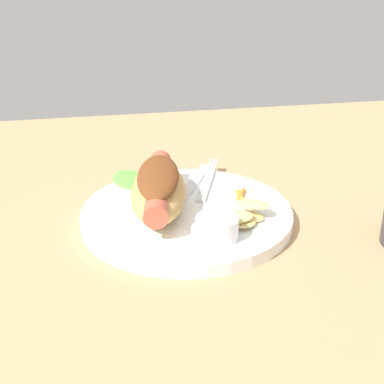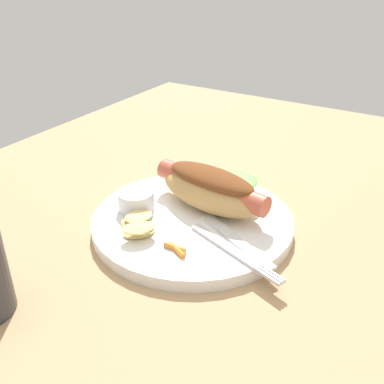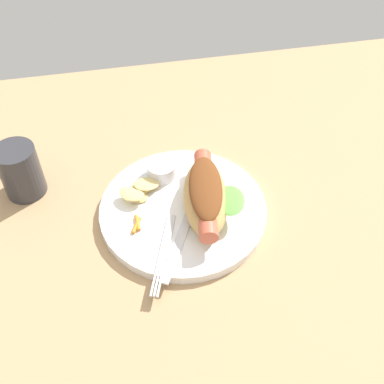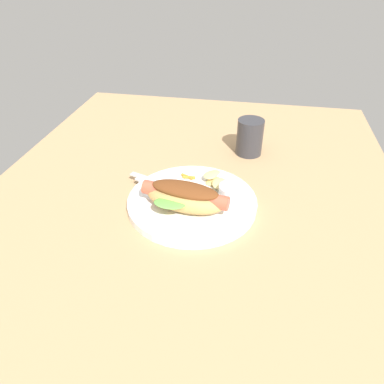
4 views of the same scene
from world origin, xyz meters
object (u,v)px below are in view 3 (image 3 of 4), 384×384
at_px(carrot_garnish, 137,224).
at_px(sauce_ramekin, 162,170).
at_px(fork, 164,251).
at_px(hot_dog, 205,193).
at_px(drinking_cup, 20,171).
at_px(knife, 178,246).
at_px(chips_pile, 139,190).
at_px(plate, 185,210).

bearing_deg(carrot_garnish, sauce_ramekin, -118.49).
bearing_deg(fork, hot_dog, 153.50).
height_order(hot_dog, sauce_ramekin, hot_dog).
bearing_deg(drinking_cup, fork, 138.13).
height_order(knife, drinking_cup, drinking_cup).
relative_size(chips_pile, carrot_garnish, 2.18).
distance_m(chips_pile, carrot_garnish, 0.06).
bearing_deg(chips_pile, fork, 100.09).
bearing_deg(carrot_garnish, chips_pile, -99.73).
relative_size(hot_dog, chips_pile, 2.40).
height_order(knife, chips_pile, chips_pile).
xyz_separation_m(fork, chips_pile, (0.02, -0.12, 0.01)).
bearing_deg(knife, fork, -46.80).
bearing_deg(chips_pile, plate, 149.82).
height_order(hot_dog, carrot_garnish, hot_dog).
xyz_separation_m(hot_dog, carrot_garnish, (0.11, 0.02, -0.03)).
distance_m(fork, chips_pile, 0.12).
xyz_separation_m(hot_dog, knife, (0.06, 0.07, -0.03)).
distance_m(sauce_ramekin, carrot_garnish, 0.11).
xyz_separation_m(hot_dog, chips_pile, (0.10, -0.04, -0.02)).
bearing_deg(knife, plate, -171.40).
height_order(plate, knife, knife).
distance_m(carrot_garnish, drinking_cup, 0.21).
relative_size(hot_dog, fork, 1.26).
bearing_deg(carrot_garnish, plate, -163.49).
height_order(sauce_ramekin, knife, sauce_ramekin).
xyz_separation_m(fork, drinking_cup, (0.20, -0.18, 0.03)).
relative_size(carrot_garnish, drinking_cup, 0.37).
distance_m(fork, knife, 0.02).
relative_size(plate, chips_pile, 3.62).
bearing_deg(carrot_garnish, hot_dog, -170.75).
xyz_separation_m(sauce_ramekin, fork, (0.02, 0.16, -0.01)).
height_order(plate, sauce_ramekin, sauce_ramekin).
bearing_deg(plate, sauce_ramekin, -71.62).
relative_size(hot_dog, knife, 1.32).
xyz_separation_m(plate, drinking_cup, (0.25, -0.10, 0.04)).
xyz_separation_m(knife, carrot_garnish, (0.05, -0.05, 0.00)).
xyz_separation_m(plate, chips_pile, (0.07, -0.04, 0.02)).
bearing_deg(chips_pile, drinking_cup, -18.69).
xyz_separation_m(sauce_ramekin, chips_pile, (0.04, 0.04, -0.00)).
bearing_deg(hot_dog, drinking_cup, -101.50).
distance_m(knife, drinking_cup, 0.29).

